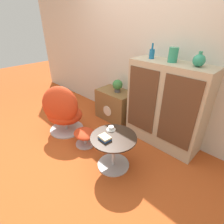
% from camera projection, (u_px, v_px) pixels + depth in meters
% --- Properties ---
extents(ground_plane, '(12.00, 12.00, 0.00)m').
position_uv_depth(ground_plane, '(79.00, 156.00, 2.46)').
color(ground_plane, '#B74C1E').
extents(wall_back, '(6.40, 0.06, 2.60)m').
position_uv_depth(wall_back, '(144.00, 48.00, 2.68)').
color(wall_back, beige).
rests_on(wall_back, ground_plane).
extents(sideboard, '(1.08, 0.42, 1.22)m').
position_uv_depth(sideboard, '(166.00, 106.00, 2.48)').
color(sideboard, tan).
rests_on(sideboard, ground_plane).
extents(tv_console, '(0.68, 0.42, 0.55)m').
position_uv_depth(tv_console, '(115.00, 105.00, 3.25)').
color(tv_console, brown).
rests_on(tv_console, ground_plane).
extents(egg_chair, '(0.78, 0.77, 0.84)m').
position_uv_depth(egg_chair, '(63.00, 111.00, 2.80)').
color(egg_chair, '#B7B7BC').
rests_on(egg_chair, ground_plane).
extents(ottoman, '(0.35, 0.30, 0.24)m').
position_uv_depth(ottoman, '(85.00, 135.00, 2.61)').
color(ottoman, '#B7B7BC').
rests_on(ottoman, ground_plane).
extents(coffee_table, '(0.56, 0.56, 0.46)m').
position_uv_depth(coffee_table, '(114.00, 148.00, 2.17)').
color(coffee_table, '#B7B7BC').
rests_on(coffee_table, ground_plane).
extents(vase_leftmost, '(0.07, 0.07, 0.20)m').
position_uv_depth(vase_leftmost, '(152.00, 53.00, 2.35)').
color(vase_leftmost, '#196699').
rests_on(vase_leftmost, sideboard).
extents(vase_inner_left, '(0.12, 0.12, 0.18)m').
position_uv_depth(vase_inner_left, '(173.00, 55.00, 2.15)').
color(vase_inner_left, '#2D8E6B').
rests_on(vase_inner_left, sideboard).
extents(vase_inner_right, '(0.14, 0.14, 0.17)m').
position_uv_depth(vase_inner_right, '(199.00, 60.00, 1.96)').
color(vase_inner_right, '#2D8E6B').
rests_on(vase_inner_right, sideboard).
extents(potted_plant, '(0.18, 0.18, 0.22)m').
position_uv_depth(potted_plant, '(118.00, 85.00, 3.03)').
color(potted_plant, '#4C4C51').
rests_on(potted_plant, tv_console).
extents(teacup, '(0.12, 0.12, 0.05)m').
position_uv_depth(teacup, '(111.00, 128.00, 2.21)').
color(teacup, white).
rests_on(teacup, coffee_table).
extents(book_stack, '(0.15, 0.11, 0.05)m').
position_uv_depth(book_stack, '(105.00, 138.00, 2.03)').
color(book_stack, '#1E478C').
rests_on(book_stack, coffee_table).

